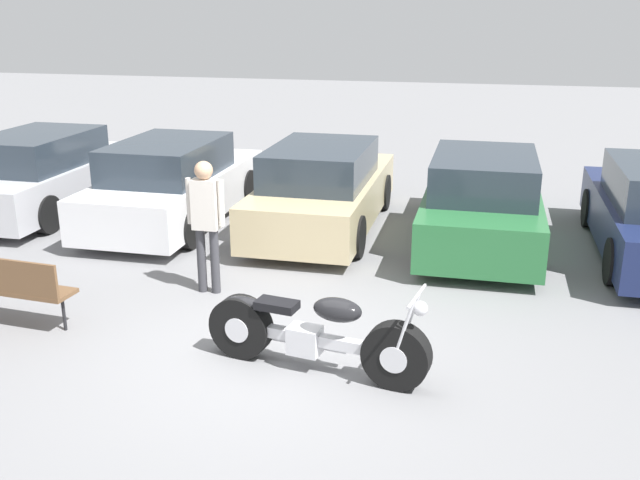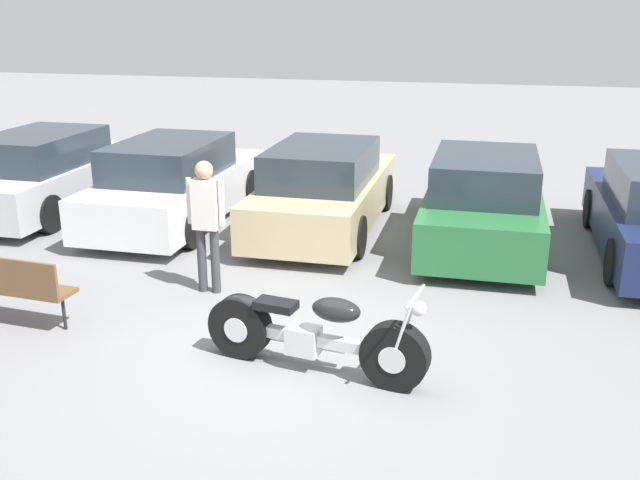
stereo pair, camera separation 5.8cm
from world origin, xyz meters
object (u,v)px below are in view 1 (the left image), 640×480
object	(u,v)px
parked_car_white	(174,184)
parked_car_green	(482,201)
parked_car_champagne	(323,190)
motorcycle	(313,334)
park_bench	(1,282)
person_standing	(206,215)
parked_car_silver	(47,174)

from	to	relation	value
parked_car_white	parked_car_green	size ratio (longest dim) A/B	1.00
parked_car_champagne	motorcycle	bearing A→B (deg)	-78.20
park_bench	parked_car_champagne	bearing A→B (deg)	58.77
parked_car_champagne	person_standing	xyz separation A→B (m)	(-0.84, -3.15, 0.38)
parked_car_white	motorcycle	bearing A→B (deg)	-52.18
parked_car_champagne	park_bench	bearing A→B (deg)	-121.23
parked_car_silver	parked_car_champagne	size ratio (longest dim) A/B	1.00
parked_car_white	parked_car_silver	bearing A→B (deg)	175.81
motorcycle	park_bench	distance (m)	3.89
parked_car_silver	person_standing	distance (m)	5.47
parked_car_white	parked_car_green	world-z (taller)	same
parked_car_champagne	person_standing	distance (m)	3.28
person_standing	parked_car_green	bearing A→B (deg)	40.78
motorcycle	park_bench	world-z (taller)	motorcycle
parked_car_green	person_standing	distance (m)	4.63
motorcycle	person_standing	xyz separation A→B (m)	(-1.88, 1.79, 0.66)
parked_car_white	parked_car_green	bearing A→B (deg)	0.66
person_standing	motorcycle	bearing A→B (deg)	-43.73
parked_car_silver	parked_car_white	xyz separation A→B (m)	(2.65, -0.19, 0.00)
motorcycle	parked_car_silver	size ratio (longest dim) A/B	0.54
park_bench	person_standing	world-z (taller)	person_standing
parked_car_green	parked_car_white	bearing A→B (deg)	-179.34
park_bench	person_standing	bearing A→B (deg)	37.59
parked_car_white	parked_car_champagne	size ratio (longest dim) A/B	1.00
parked_car_champagne	parked_car_silver	bearing A→B (deg)	-179.95
parked_car_champagne	park_bench	size ratio (longest dim) A/B	2.53
parked_car_silver	person_standing	size ratio (longest dim) A/B	2.52
parked_car_silver	parked_car_white	size ratio (longest dim) A/B	1.00
motorcycle	parked_car_champagne	xyz separation A→B (m)	(-1.03, 4.94, 0.27)
park_bench	parked_car_white	bearing A→B (deg)	87.51
motorcycle	parked_car_silver	bearing A→B (deg)	142.05
parked_car_champagne	parked_car_white	bearing A→B (deg)	-175.70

